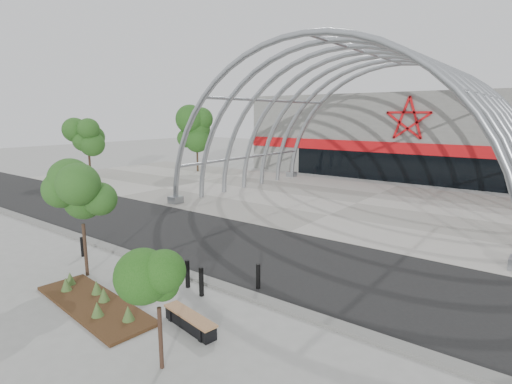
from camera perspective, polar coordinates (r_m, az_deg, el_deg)
name	(u,v)px	position (r m, az deg, el deg)	size (l,w,h in m)	color
ground	(193,274)	(15.87, -8.94, -11.49)	(140.00, 140.00, 0.00)	gray
road	(249,250)	(18.29, -0.96, -8.23)	(140.00, 7.00, 0.02)	black
forecourt	(357,203)	(28.36, 14.19, -1.58)	(60.00, 17.00, 0.04)	gray
kerb	(189,275)	(15.69, -9.62, -11.55)	(60.00, 0.50, 0.12)	slate
arena_building	(430,135)	(44.86, 23.58, 7.49)	(34.00, 15.24, 8.00)	slate
vault_canopy	(357,203)	(28.36, 14.19, -1.58)	(20.80, 15.80, 20.36)	#92979C
planting_bed	(93,301)	(14.31, -22.21, -14.24)	(5.35, 2.12, 0.55)	#2F1F10
street_tree_0	(81,202)	(16.06, -23.68, -1.38)	(1.74, 1.74, 3.97)	#302119
street_tree_1	(158,282)	(9.76, -13.86, -12.38)	(1.31, 1.31, 3.09)	black
bench_0	(139,284)	(14.88, -16.37, -12.52)	(2.09, 0.96, 0.43)	black
bench_1	(190,322)	(12.15, -9.42, -17.80)	(2.12, 0.78, 0.43)	black
bollard_0	(82,247)	(18.91, -23.57, -7.19)	(0.14, 0.14, 0.86)	black
bollard_1	(157,272)	(15.05, -13.95, -10.97)	(0.16, 0.16, 0.98)	black
bollard_2	(187,274)	(14.59, -9.76, -11.45)	(0.16, 0.16, 1.01)	black
bollard_3	(201,282)	(13.89, -7.82, -12.57)	(0.16, 0.16, 1.01)	black
bollard_4	(258,276)	(14.27, 0.31, -11.97)	(0.15, 0.15, 0.93)	black
bg_tree_0	(197,128)	(42.98, -8.49, 9.03)	(3.00, 3.00, 6.45)	black
bg_tree_2	(88,139)	(40.12, -22.90, 7.05)	(2.55, 2.55, 5.38)	black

